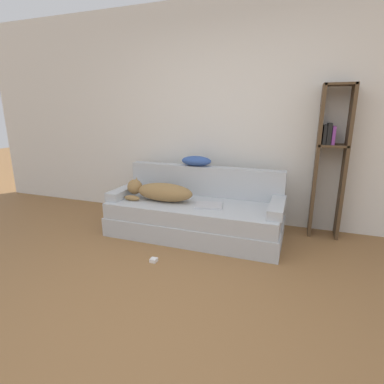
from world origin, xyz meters
The scene contains 11 objects.
ground_plane centered at (0.00, 0.00, 0.00)m, with size 20.00×20.00×0.00m, color olive.
wall_back centered at (0.00, 2.31, 1.35)m, with size 7.72×0.06×2.70m.
couch centered at (-0.25, 1.61, 0.19)m, with size 1.97×0.85×0.39m.
couch_backrest centered at (-0.25, 1.97, 0.57)m, with size 1.93×0.15×0.36m.
couch_arm_left centered at (-1.16, 1.61, 0.44)m, with size 0.15×0.66×0.10m.
couch_arm_right centered at (0.66, 1.61, 0.44)m, with size 0.15×0.66×0.10m.
dog centered at (-0.66, 1.55, 0.50)m, with size 0.82×0.29×0.24m.
laptop centered at (-0.06, 1.54, 0.40)m, with size 0.34×0.30×0.02m.
throw_pillow centered at (-0.36, 1.98, 0.81)m, with size 0.38×0.22×0.12m.
bookshelf centered at (1.16, 2.13, 0.93)m, with size 0.33×0.26×1.68m.
power_adapter centered at (-0.40, 0.84, 0.02)m, with size 0.06×0.06×0.04m.
Camera 1 is at (0.85, -1.48, 1.41)m, focal length 28.00 mm.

